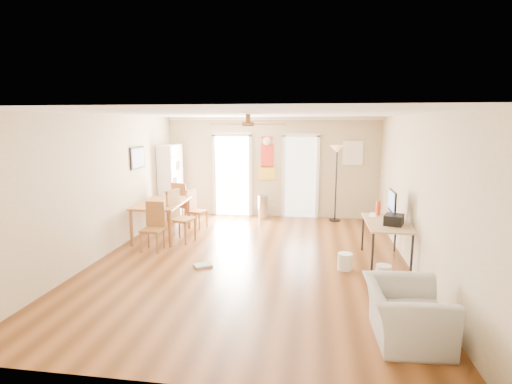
% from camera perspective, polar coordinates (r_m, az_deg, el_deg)
% --- Properties ---
extents(floor, '(7.00, 7.00, 0.00)m').
position_cam_1_polar(floor, '(7.24, -0.69, -9.83)').
color(floor, brown).
rests_on(floor, ground).
extents(ceiling, '(5.50, 7.00, 0.00)m').
position_cam_1_polar(ceiling, '(6.81, -0.74, 11.22)').
color(ceiling, silver).
rests_on(ceiling, floor).
extents(wall_back, '(5.50, 0.04, 2.60)m').
position_cam_1_polar(wall_back, '(10.35, 2.31, 3.57)').
color(wall_back, beige).
rests_on(wall_back, floor).
extents(wall_front, '(5.50, 0.04, 2.60)m').
position_cam_1_polar(wall_front, '(3.59, -9.54, -8.89)').
color(wall_front, beige).
rests_on(wall_front, floor).
extents(wall_left, '(0.04, 7.00, 2.60)m').
position_cam_1_polar(wall_left, '(7.82, -21.05, 0.83)').
color(wall_left, beige).
rests_on(wall_left, floor).
extents(wall_right, '(0.04, 7.00, 2.60)m').
position_cam_1_polar(wall_right, '(7.03, 22.02, -0.19)').
color(wall_right, beige).
rests_on(wall_right, floor).
extents(crown_molding, '(5.50, 7.00, 0.08)m').
position_cam_1_polar(crown_molding, '(6.81, -0.74, 10.88)').
color(crown_molding, white).
rests_on(crown_molding, wall_back).
extents(kitchen_doorway, '(0.90, 0.10, 2.10)m').
position_cam_1_polar(kitchen_doorway, '(10.52, -3.41, 2.30)').
color(kitchen_doorway, white).
rests_on(kitchen_doorway, wall_back).
extents(bathroom_doorway, '(0.80, 0.10, 2.10)m').
position_cam_1_polar(bathroom_doorway, '(10.31, 6.44, 2.09)').
color(bathroom_doorway, white).
rests_on(bathroom_doorway, wall_back).
extents(wall_decal, '(0.46, 0.03, 1.10)m').
position_cam_1_polar(wall_decal, '(10.32, 1.61, 4.95)').
color(wall_decal, red).
rests_on(wall_decal, wall_back).
extents(ac_grille, '(0.50, 0.04, 0.60)m').
position_cam_1_polar(ac_grille, '(10.27, 13.80, 5.49)').
color(ac_grille, white).
rests_on(ac_grille, wall_back).
extents(framed_poster, '(0.04, 0.66, 0.48)m').
position_cam_1_polar(framed_poster, '(9.00, -16.74, 4.76)').
color(framed_poster, black).
rests_on(framed_poster, wall_left).
extents(ceiling_fan, '(1.24, 1.24, 0.20)m').
position_cam_1_polar(ceiling_fan, '(6.51, -1.15, 9.78)').
color(ceiling_fan, '#593819').
rests_on(ceiling_fan, ceiling).
extents(bookshelf, '(0.39, 0.86, 1.90)m').
position_cam_1_polar(bookshelf, '(10.35, -12.22, 1.41)').
color(bookshelf, white).
rests_on(bookshelf, floor).
extents(dining_table, '(0.99, 1.57, 0.77)m').
position_cam_1_polar(dining_table, '(8.83, -13.37, -3.85)').
color(dining_table, '#AC6737').
rests_on(dining_table, floor).
extents(dining_chair_right_a, '(0.47, 0.47, 0.91)m').
position_cam_1_polar(dining_chair_right_a, '(9.37, -8.47, -2.46)').
color(dining_chair_right_a, '#A86436').
rests_on(dining_chair_right_a, floor).
extents(dining_chair_right_b, '(0.53, 0.53, 1.08)m').
position_cam_1_polar(dining_chair_right_b, '(8.33, -10.65, -3.48)').
color(dining_chair_right_b, '#A26E34').
rests_on(dining_chair_right_b, floor).
extents(dining_chair_near, '(0.39, 0.39, 0.93)m').
position_cam_1_polar(dining_chair_near, '(7.89, -14.76, -4.94)').
color(dining_chair_near, olive).
rests_on(dining_chair_near, floor).
extents(dining_chair_far, '(0.53, 0.53, 1.02)m').
position_cam_1_polar(dining_chair_far, '(9.85, -10.36, -1.57)').
color(dining_chair_far, brown).
rests_on(dining_chair_far, floor).
extents(trash_can, '(0.35, 0.35, 0.61)m').
position_cam_1_polar(trash_can, '(10.22, 1.06, -2.17)').
color(trash_can, '#ABABAD').
rests_on(trash_can, floor).
extents(torchiere_lamp, '(0.44, 0.44, 1.90)m').
position_cam_1_polar(torchiere_lamp, '(10.06, 11.48, 1.20)').
color(torchiere_lamp, black).
rests_on(torchiere_lamp, floor).
extents(computer_desk, '(0.69, 1.38, 0.74)m').
position_cam_1_polar(computer_desk, '(7.38, 18.12, -6.93)').
color(computer_desk, tan).
rests_on(computer_desk, floor).
extents(imac, '(0.16, 0.58, 0.54)m').
position_cam_1_polar(imac, '(7.39, 19.07, -1.87)').
color(imac, black).
rests_on(imac, computer_desk).
extents(keyboard, '(0.21, 0.40, 0.01)m').
position_cam_1_polar(keyboard, '(7.74, 16.52, -3.20)').
color(keyboard, white).
rests_on(keyboard, computer_desk).
extents(printer, '(0.39, 0.42, 0.18)m').
position_cam_1_polar(printer, '(7.12, 19.29, -3.80)').
color(printer, black).
rests_on(printer, computer_desk).
extents(orange_bottle, '(0.11, 0.11, 0.27)m').
position_cam_1_polar(orange_bottle, '(7.77, 17.25, -2.22)').
color(orange_bottle, red).
rests_on(orange_bottle, computer_desk).
extents(wastebasket_a, '(0.28, 0.28, 0.28)m').
position_cam_1_polar(wastebasket_a, '(6.92, 12.73, -9.77)').
color(wastebasket_a, silver).
rests_on(wastebasket_a, floor).
extents(wastebasket_b, '(0.27, 0.27, 0.28)m').
position_cam_1_polar(wastebasket_b, '(6.56, 17.93, -11.17)').
color(wastebasket_b, silver).
rests_on(wastebasket_b, floor).
extents(floor_cloth, '(0.37, 0.35, 0.04)m').
position_cam_1_polar(floor_cloth, '(6.99, -7.68, -10.48)').
color(floor_cloth, '#999994').
rests_on(floor_cloth, floor).
extents(armchair, '(0.90, 1.02, 0.64)m').
position_cam_1_polar(armchair, '(4.97, 20.88, -16.10)').
color(armchair, '#ACABA6').
rests_on(armchair, floor).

